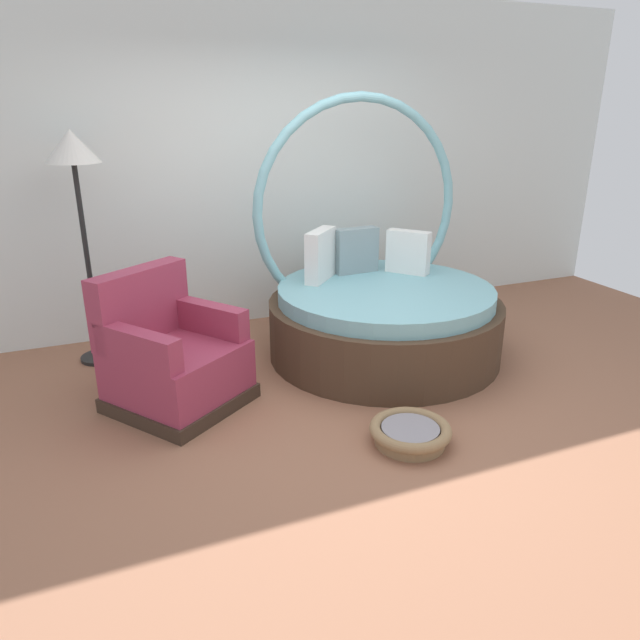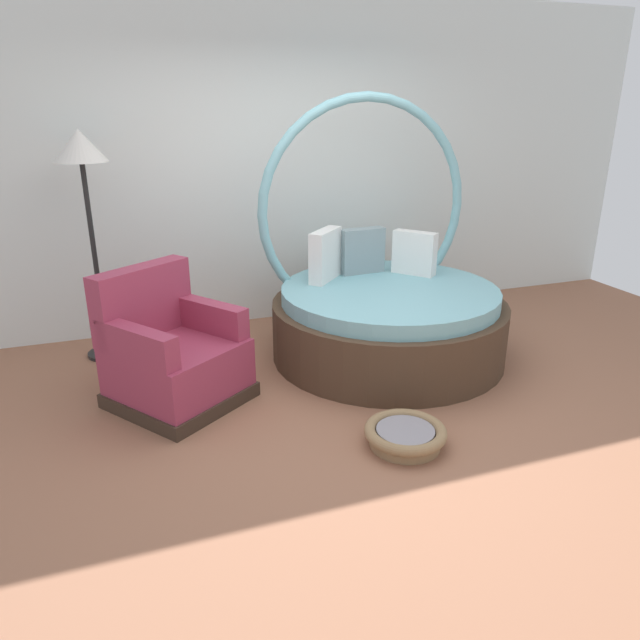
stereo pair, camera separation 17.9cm
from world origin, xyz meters
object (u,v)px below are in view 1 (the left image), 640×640
(pet_basket, at_px, (410,433))
(round_daybed, at_px, (381,306))
(red_armchair, at_px, (172,360))
(floor_lamp, at_px, (75,170))

(pet_basket, bearing_deg, round_daybed, 69.71)
(round_daybed, relative_size, pet_basket, 4.10)
(round_daybed, bearing_deg, red_armchair, -171.00)
(pet_basket, bearing_deg, red_armchair, 139.09)
(red_armchair, bearing_deg, floor_lamp, 114.02)
(round_daybed, bearing_deg, floor_lamp, 161.99)
(floor_lamp, bearing_deg, round_daybed, -18.01)
(round_daybed, relative_size, floor_lamp, 1.15)
(red_armchair, height_order, pet_basket, red_armchair)
(red_armchair, relative_size, pet_basket, 2.18)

